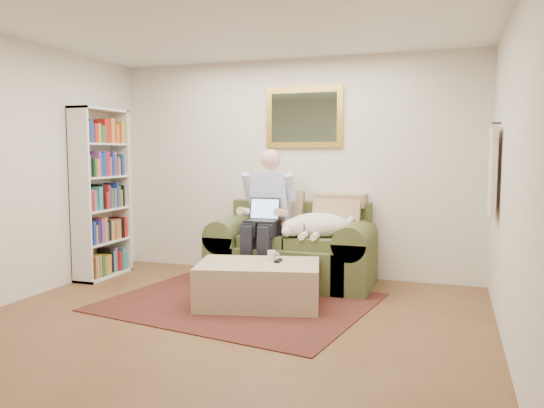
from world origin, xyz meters
The scene contains 12 objects.
room_shell centered at (0.00, 0.35, 1.30)m, with size 4.51×5.00×2.61m.
rug centered at (-0.13, 1.07, 0.01)m, with size 2.46×1.97×0.01m, color #331F14.
sofa centered at (0.15, 2.01, 0.31)m, with size 1.81×0.92×1.08m.
seated_man centered at (-0.12, 1.84, 0.76)m, with size 0.60×0.85×1.52m, color #8C97D8, non-canonical shape.
laptop centered at (-0.12, 1.77, 0.80)m, with size 0.35×0.28×0.25m.
sleeping_dog centered at (0.47, 1.92, 0.69)m, with size 0.74×0.47×0.28m, color white, non-canonical shape.
ottoman centered at (0.10, 1.04, 0.21)m, with size 1.16×0.74×0.42m, color tan.
coffee_mug centered at (0.18, 1.18, 0.47)m, with size 0.08×0.08×0.10m, color white.
tv_remote centered at (0.26, 1.15, 0.43)m, with size 0.05×0.15×0.02m, color black.
bookshelf centered at (-2.10, 1.60, 1.00)m, with size 0.28×0.80×2.00m, color white, non-canonical shape.
wall_mirror centered at (0.15, 2.47, 1.90)m, with size 0.94×0.04×0.72m.
hanging_shirt centered at (2.19, 1.60, 1.35)m, with size 0.06×0.52×0.90m, color #FCDAD0, non-canonical shape.
Camera 1 is at (1.83, -3.68, 1.48)m, focal length 35.00 mm.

